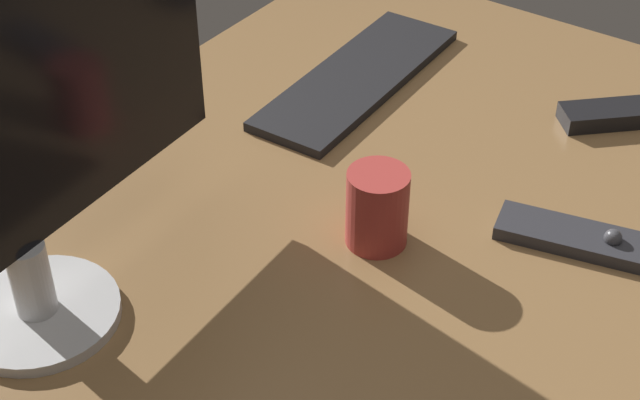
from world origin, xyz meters
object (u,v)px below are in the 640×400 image
keyboard (358,78)px  coffee_mug (377,208)px  tv_remote (623,114)px  media_remote (578,238)px

keyboard → coffee_mug: coffee_mug is taller
keyboard → tv_remote: (12.07, -34.65, 0.49)cm
tv_remote → media_remote: bearing=-122.2°
media_remote → tv_remote: media_remote is taller
keyboard → media_remote: media_remote is taller
keyboard → tv_remote: size_ratio=2.27×
media_remote → tv_remote: (27.37, 5.51, 0.28)cm
media_remote → keyboard: bearing=146.0°
media_remote → tv_remote: bearing=88.2°
media_remote → tv_remote: 27.92cm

